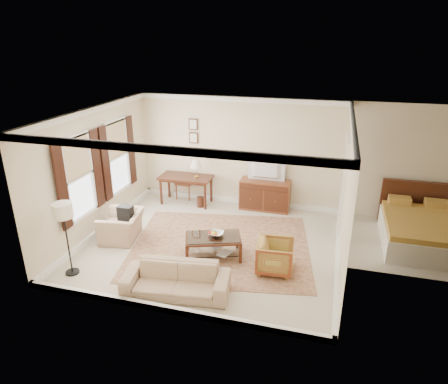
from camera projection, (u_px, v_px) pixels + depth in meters
The scene contains 21 objects.
room_shell at pixel (210, 135), 8.01m from camera, with size 5.51×5.01×2.91m.
annex_bedroom at pixel (424, 232), 8.69m from camera, with size 3.00×2.70×2.90m.
window_front at pixel (79, 177), 8.40m from camera, with size 0.12×1.56×1.80m, color #CCB284, non-canonical shape.
window_rear at pixel (118, 157), 9.84m from camera, with size 0.12×1.56×1.80m, color #CCB284, non-canonical shape.
doorway at pixel (343, 187), 9.18m from camera, with size 0.10×1.12×2.25m, color white, non-canonical shape.
rug at pixel (221, 246), 8.81m from camera, with size 3.83×3.28×0.01m, color brown.
writing_desk at pixel (186, 180), 10.85m from camera, with size 1.42×0.71×0.78m.
desk_chair at pixel (185, 180), 11.26m from camera, with size 0.45×0.45×1.05m, color brown, non-canonical shape.
desk_lamp at pixel (196, 169), 10.64m from camera, with size 0.32×0.32×0.50m, color silver, non-canonical shape.
framed_prints at pixel (193, 131), 10.74m from camera, with size 0.25×0.04×0.68m, color #3F1D12, non-canonical shape.
sideboard at pixel (265, 195), 10.56m from camera, with size 1.31×0.50×0.80m, color brown.
tv at pixel (266, 164), 10.22m from camera, with size 0.92×0.53×0.12m, color black.
coffee_table at pixel (213, 241), 8.26m from camera, with size 1.29×1.01×0.48m.
fruit_bowl at pixel (216, 233), 8.23m from camera, with size 0.42×0.42×0.10m, color silver.
book_a at pixel (210, 247), 8.38m from camera, with size 0.28×0.04×0.38m, color brown.
book_b at pixel (220, 252), 8.22m from camera, with size 0.28×0.03×0.38m, color brown.
striped_armchair at pixel (275, 255), 7.77m from camera, with size 0.69×0.65×0.71m, color brown.
club_armchair at pixel (121, 222), 8.99m from camera, with size 0.98×0.64×0.86m, color tan.
backpack at pixel (126, 212), 8.89m from camera, with size 0.32×0.22×0.40m, color black.
sofa at pixel (176, 276), 7.08m from camera, with size 1.89×0.55×0.74m, color tan.
floor_lamp at pixel (63, 216), 7.37m from camera, with size 0.37×0.37×1.48m.
Camera 1 is at (2.40, -7.50, 4.35)m, focal length 32.00 mm.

